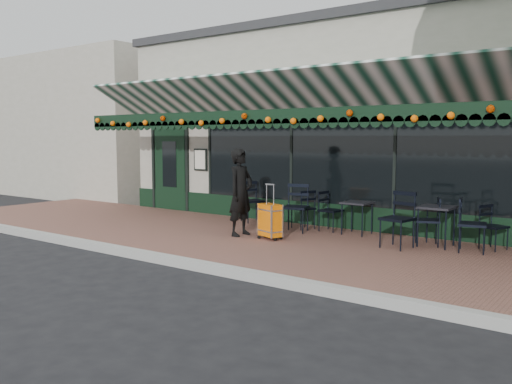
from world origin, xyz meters
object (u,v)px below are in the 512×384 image
Objects in this scene: cafe_table_a at (437,210)px; chair_a_right at (494,227)px; chair_a_front at (397,220)px; chair_a_extra at (472,225)px; chair_b_front at (296,208)px; chair_solo at (252,201)px; chair_b_right at (331,211)px; cafe_table_b at (357,205)px; woman at (241,192)px; chair_b_left at (303,209)px; chair_a_left at (427,221)px; suitcase at (270,221)px.

chair_a_right is (0.88, 0.30, -0.25)m from cafe_table_a.
chair_a_front is 1.08× the size of chair_a_extra.
chair_b_front reaches higher than chair_a_right.
chair_a_extra is at bearing -66.31° from chair_solo.
chair_a_extra is 2.91m from chair_b_right.
cafe_table_b is 0.84× the size of chair_a_right.
chair_b_front is at bearing -155.77° from cafe_table_b.
woman is 1.72× the size of chair_b_front.
chair_solo is at bearing -70.74° from chair_b_left.
chair_b_right is at bearing -121.35° from chair_a_left.
cafe_table_b is 2.53m from chair_a_right.
cafe_table_a is 2.27m from chair_b_right.
cafe_table_a is 0.82× the size of chair_a_left.
chair_b_left is 1.01× the size of chair_b_right.
chair_a_front is 1.21m from chair_a_extra.
chair_a_front is at bearing -132.04° from cafe_table_a.
chair_b_right is at bearing 27.71° from chair_b_front.
chair_b_right is at bearing 177.74° from cafe_table_b.
chair_b_front reaches higher than chair_solo.
woman is at bearing -157.06° from chair_a_front.
chair_b_left is (-0.12, 1.39, 0.07)m from suitcase.
chair_a_right is at bearing -9.19° from chair_b_front.
chair_a_front reaches higher than chair_b_left.
chair_a_extra is at bearing -9.71° from cafe_table_b.
chair_a_left is at bearing -65.53° from chair_solo.
cafe_table_a is at bearing -12.69° from chair_b_front.
chair_b_left is 0.85× the size of chair_b_front.
chair_solo is at bearing -117.77° from chair_a_left.
chair_a_front is at bearing -73.97° from chair_solo.
woman is 2.03× the size of chair_b_left.
chair_a_left is at bearing 68.55° from chair_a_extra.
chair_b_right is at bearing 113.66° from chair_a_right.
woman reaches higher than chair_a_front.
chair_a_right is at bearing 83.16° from chair_a_left.
cafe_table_b is 0.70× the size of chair_a_extra.
suitcase is 3.53m from chair_a_extra.
chair_a_front reaches higher than chair_a_extra.
woman reaches higher than suitcase.
chair_b_front is at bearing 79.40° from chair_a_extra.
chair_solo reaches higher than cafe_table_a.
suitcase is 1.39m from chair_b_left.
woman reaches higher than cafe_table_b.
chair_solo is (-2.61, 0.04, -0.11)m from cafe_table_b.
chair_solo is (-2.01, 0.02, 0.05)m from chair_b_right.
chair_a_extra reaches higher than cafe_table_a.
cafe_table_b is 2.32m from chair_a_extra.
chair_a_right is 1.62m from chair_a_front.
chair_b_right is at bearing 120.48° from chair_b_left.
chair_a_front is at bearing 97.54° from chair_a_extra.
chair_a_left is 0.81m from chair_a_extra.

